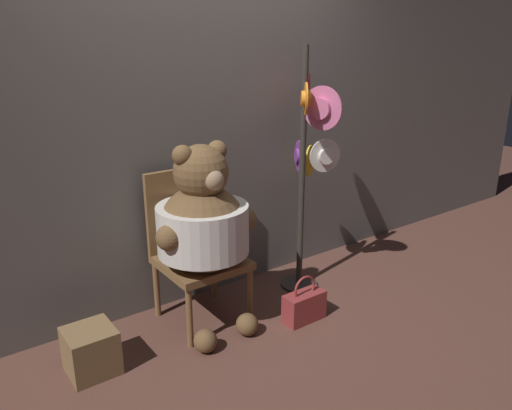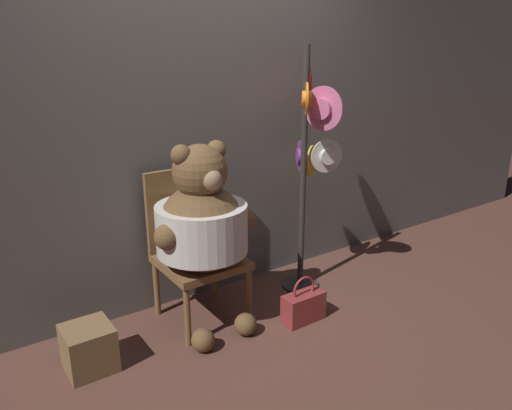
% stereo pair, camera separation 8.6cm
% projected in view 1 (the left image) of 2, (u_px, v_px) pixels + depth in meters
% --- Properties ---
extents(ground_plane, '(14.00, 14.00, 0.00)m').
position_uv_depth(ground_plane, '(253.00, 320.00, 3.35)').
color(ground_plane, brown).
extents(wall_back, '(8.00, 0.10, 2.25)m').
position_uv_depth(wall_back, '(203.00, 141.00, 3.45)').
color(wall_back, '#66605B').
rests_on(wall_back, ground_plane).
extents(chair, '(0.51, 0.51, 0.99)m').
position_uv_depth(chair, '(194.00, 244.00, 3.27)').
color(chair, brown).
rests_on(chair, ground_plane).
extents(teddy_bear, '(0.69, 0.61, 1.22)m').
position_uv_depth(teddy_bear, '(203.00, 224.00, 3.06)').
color(teddy_bear, brown).
rests_on(teddy_bear, ground_plane).
extents(hat_display_rack, '(0.44, 0.49, 1.76)m').
position_uv_depth(hat_display_rack, '(309.00, 155.00, 3.53)').
color(hat_display_rack, '#332D28').
rests_on(hat_display_rack, ground_plane).
extents(handbag_on_ground, '(0.29, 0.13, 0.33)m').
position_uv_depth(handbag_on_ground, '(304.00, 306.00, 3.32)').
color(handbag_on_ground, maroon).
rests_on(handbag_on_ground, ground_plane).
extents(wooden_crate, '(0.26, 0.26, 0.26)m').
position_uv_depth(wooden_crate, '(91.00, 351.00, 2.79)').
color(wooden_crate, brown).
rests_on(wooden_crate, ground_plane).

